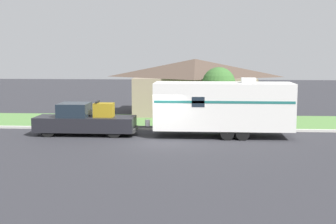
{
  "coord_description": "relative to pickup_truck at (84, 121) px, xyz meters",
  "views": [
    {
      "loc": [
        2.28,
        -24.97,
        4.77
      ],
      "look_at": [
        0.35,
        1.67,
        1.4
      ],
      "focal_mm": 50.0,
      "sensor_mm": 36.0,
      "label": 1
    }
  ],
  "objects": [
    {
      "name": "tree_in_yard",
      "position": [
        8.0,
        5.66,
        1.82
      ],
      "size": [
        2.29,
        2.29,
        3.83
      ],
      "color": "brown",
      "rests_on": "ground_plane"
    },
    {
      "name": "pickup_truck",
      "position": [
        0.0,
        0.0,
        0.0
      ],
      "size": [
        5.91,
        1.93,
        2.01
      ],
      "color": "black",
      "rests_on": "ground_plane"
    },
    {
      "name": "ground_plane",
      "position": [
        4.56,
        -1.67,
        -0.84
      ],
      "size": [
        120.0,
        120.0,
        0.0
      ],
      "primitive_type": "plane",
      "color": "#2D2D33"
    },
    {
      "name": "travel_trailer",
      "position": [
        8.06,
        -0.0,
        0.94
      ],
      "size": [
        8.77,
        2.45,
        3.39
      ],
      "color": "black",
      "rests_on": "ground_plane"
    },
    {
      "name": "house_across_street",
      "position": [
        6.29,
        10.52,
        1.39
      ],
      "size": [
        9.95,
        6.81,
        4.32
      ],
      "color": "gray",
      "rests_on": "ground_plane"
    },
    {
      "name": "lawn_strip",
      "position": [
        4.56,
        5.73,
        -0.83
      ],
      "size": [
        80.0,
        7.0,
        0.03
      ],
      "color": "#568442",
      "rests_on": "ground_plane"
    },
    {
      "name": "curb_strip",
      "position": [
        4.56,
        2.08,
        -0.77
      ],
      "size": [
        80.0,
        0.3,
        0.14
      ],
      "color": "beige",
      "rests_on": "ground_plane"
    },
    {
      "name": "mailbox",
      "position": [
        -1.94,
        3.1,
        0.11
      ],
      "size": [
        0.48,
        0.2,
        1.24
      ],
      "color": "brown",
      "rests_on": "ground_plane"
    }
  ]
}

